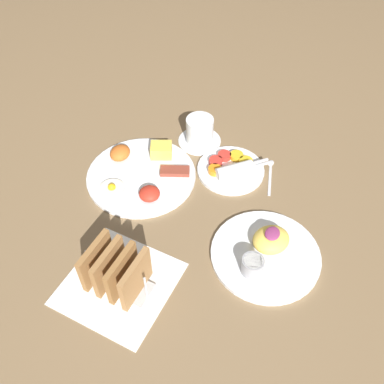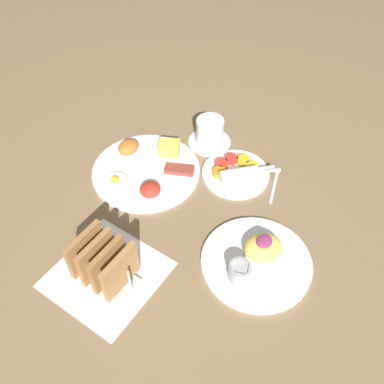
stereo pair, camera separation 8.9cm
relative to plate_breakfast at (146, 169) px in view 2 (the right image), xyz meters
name	(u,v)px [view 2 (the right image)]	position (x,y,z in m)	size (l,w,h in m)	color
ground_plane	(190,217)	(-0.06, -0.18, -0.01)	(3.00, 3.00, 0.00)	brown
napkin_flat	(107,274)	(-0.29, -0.12, -0.01)	(0.22, 0.22, 0.00)	white
plate_breakfast	(146,169)	(0.00, 0.00, 0.00)	(0.28, 0.28, 0.05)	white
plate_condiments	(236,172)	(0.12, -0.20, 0.00)	(0.18, 0.18, 0.04)	white
plate_foreground	(256,259)	(-0.09, -0.38, 0.00)	(0.24, 0.24, 0.06)	white
toast_rack	(103,262)	(-0.29, -0.12, 0.04)	(0.10, 0.15, 0.10)	#B7B7BC
coffee_cup	(210,133)	(0.19, -0.08, 0.03)	(0.12, 0.12, 0.08)	white
teaspoon	(276,178)	(0.17, -0.30, -0.01)	(0.13, 0.05, 0.01)	silver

